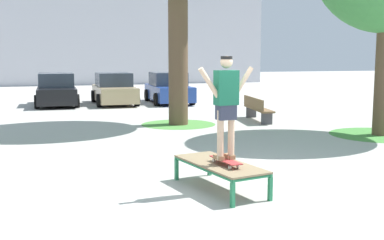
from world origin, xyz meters
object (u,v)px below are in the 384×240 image
object	(u,v)px
skate_box	(220,166)
car_black	(57,91)
park_bench	(257,108)
car_blue	(168,89)
car_tan	(114,90)
skateboard	(226,160)
skater	(226,100)

from	to	relation	value
skate_box	car_black	distance (m)	15.85
car_black	park_bench	size ratio (longest dim) A/B	1.74
car_blue	park_bench	world-z (taller)	car_blue
car_tan	park_bench	distance (m)	8.60
skateboard	car_black	size ratio (longest dim) A/B	0.19
skate_box	skater	distance (m)	1.13
skateboard	car_black	xyz separation A→B (m)	(-2.05, 15.89, 0.15)
skate_box	park_bench	xyz separation A→B (m)	(4.48, 7.78, 0.03)
skateboard	car_tan	world-z (taller)	car_tan
skater	car_tan	size ratio (longest dim) A/B	0.40
skater	car_black	world-z (taller)	skater
skate_box	car_tan	size ratio (longest dim) A/B	0.47
skate_box	car_blue	xyz separation A→B (m)	(3.29, 15.29, 0.28)
skate_box	car_black	world-z (taller)	car_black
car_black	car_tan	xyz separation A→B (m)	(2.65, -0.24, 0.00)
car_tan	park_bench	world-z (taller)	car_tan
car_tan	skate_box	bearing A→B (deg)	-92.36
park_bench	skate_box	bearing A→B (deg)	-119.91
skate_box	car_blue	world-z (taller)	car_blue
skate_box	car_tan	xyz separation A→B (m)	(0.64, 15.48, 0.28)
skate_box	car_tan	world-z (taller)	car_tan
car_tan	car_blue	distance (m)	2.66
skater	car_tan	world-z (taller)	skater
skate_box	skateboard	bearing A→B (deg)	-79.39
car_blue	park_bench	bearing A→B (deg)	-81.03
skateboard	skater	world-z (taller)	skater
skate_box	skateboard	world-z (taller)	skateboard
skate_box	skater	xyz separation A→B (m)	(0.03, -0.17, 1.12)
skateboard	car_tan	distance (m)	15.67
skateboard	skater	bearing A→B (deg)	96.23
skate_box	car_tan	distance (m)	15.49
car_blue	car_black	bearing A→B (deg)	175.35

